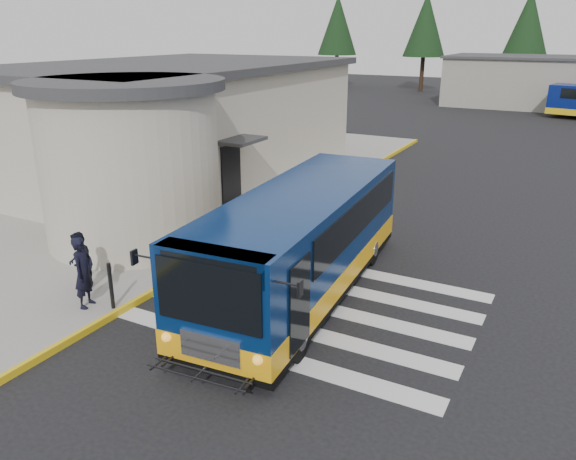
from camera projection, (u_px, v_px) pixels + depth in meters
The scene contains 9 objects.
ground at pixel (337, 295), 14.06m from camera, with size 140.00×140.00×0.00m, color black.
sidewalk at pixel (162, 202), 21.37m from camera, with size 10.00×34.00×0.15m, color gray.
curb_strip at pixel (275, 222), 19.16m from camera, with size 0.12×34.00×0.16m, color yellow.
station_building at pixel (169, 123), 23.76m from camera, with size 12.70×18.70×4.80m.
crosswalk at pixel (305, 303), 13.61m from camera, with size 8.00×5.35×0.01m.
transit_bus at pixel (302, 246), 13.75m from camera, with size 3.59×9.53×2.64m.
pedestrian_a at pixel (84, 272), 12.91m from camera, with size 0.62×0.41×1.71m, color black.
pedestrian_b at pixel (80, 262), 13.75m from camera, with size 0.73×0.57×1.50m, color black.
bollard at pixel (111, 286), 12.89m from camera, with size 0.09×0.09×1.13m, color black.
Camera 1 is at (4.95, -11.75, 6.26)m, focal length 35.00 mm.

